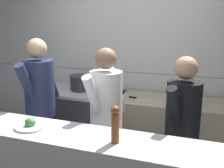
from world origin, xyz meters
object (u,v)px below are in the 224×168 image
(oven_range, at_px, (81,120))
(chef_sous, at_px, (106,118))
(plated_dish_main, at_px, (30,125))
(pepper_mill, at_px, (115,124))
(chefs_knife, at_px, (138,99))
(chef_head_cook, at_px, (40,103))
(chef_line, at_px, (182,130))
(stock_pot, at_px, (81,82))

(oven_range, distance_m, chef_sous, 1.19)
(oven_range, distance_m, plated_dish_main, 1.61)
(pepper_mill, distance_m, chef_sous, 0.78)
(plated_dish_main, bearing_deg, chefs_knife, 66.69)
(oven_range, xyz_separation_m, chef_head_cook, (-0.14, -0.76, 0.48))
(oven_range, relative_size, chefs_knife, 3.38)
(oven_range, relative_size, chef_line, 0.71)
(chefs_knife, bearing_deg, chef_sous, -101.21)
(chefs_knife, bearing_deg, chef_line, -50.39)
(plated_dish_main, distance_m, chef_sous, 0.79)
(oven_range, height_order, stock_pot, stock_pot)
(chef_head_cook, relative_size, chef_line, 1.07)
(stock_pot, relative_size, pepper_mill, 1.14)
(chefs_knife, relative_size, chef_head_cook, 0.19)
(chef_line, bearing_deg, chef_head_cook, -165.81)
(plated_dish_main, height_order, chef_head_cook, chef_head_cook)
(pepper_mill, xyz_separation_m, chef_sous, (-0.33, 0.67, -0.24))
(oven_range, relative_size, chef_sous, 0.68)
(chefs_knife, bearing_deg, pepper_mill, -82.87)
(chefs_knife, height_order, pepper_mill, pepper_mill)
(stock_pot, height_order, pepper_mill, pepper_mill)
(pepper_mill, height_order, chef_line, chef_line)
(stock_pot, distance_m, chefs_knife, 0.87)
(stock_pot, height_order, plated_dish_main, stock_pot)
(stock_pot, bearing_deg, chef_head_cook, -100.62)
(chefs_knife, bearing_deg, chef_head_cook, -146.50)
(pepper_mill, bearing_deg, chef_line, 56.95)
(oven_range, relative_size, pepper_mill, 3.84)
(oven_range, bearing_deg, plated_dish_main, -79.94)
(chef_head_cook, height_order, chef_line, chef_head_cook)
(oven_range, bearing_deg, chef_head_cook, -100.36)
(oven_range, bearing_deg, stock_pot, 70.38)
(plated_dish_main, bearing_deg, stock_pot, 99.65)
(plated_dish_main, bearing_deg, chef_line, 28.05)
(oven_range, height_order, chef_line, chef_line)
(stock_pot, distance_m, chef_head_cook, 0.80)
(plated_dish_main, distance_m, pepper_mill, 0.79)
(stock_pot, height_order, chefs_knife, stock_pot)
(plated_dish_main, relative_size, chef_sous, 0.16)
(oven_range, bearing_deg, chef_sous, -49.80)
(chef_head_cook, bearing_deg, plated_dish_main, -60.42)
(stock_pot, xyz_separation_m, chef_line, (1.47, -0.86, -0.15))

